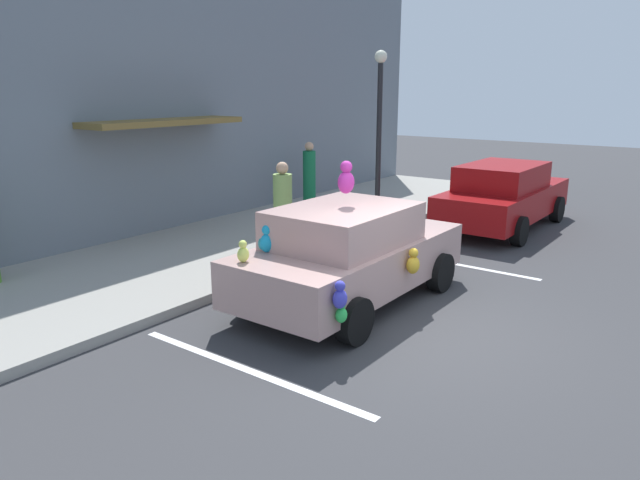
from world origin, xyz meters
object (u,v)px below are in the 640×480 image
(parked_sedan_behind, at_px, (504,195))
(teddy_bear_on_sidewalk, at_px, (328,223))
(pedestrian_by_lamp, at_px, (309,176))
(plush_covered_car, at_px, (349,253))
(pedestrian_near_shopfront, at_px, (283,209))
(street_lamp_post, at_px, (379,120))

(parked_sedan_behind, bearing_deg, teddy_bear_on_sidewalk, 149.35)
(pedestrian_by_lamp, bearing_deg, plush_covered_car, -137.45)
(pedestrian_near_shopfront, bearing_deg, street_lamp_post, -5.29)
(parked_sedan_behind, distance_m, teddy_bear_on_sidewalk, 4.51)
(plush_covered_car, height_order, teddy_bear_on_sidewalk, plush_covered_car)
(pedestrian_near_shopfront, relative_size, pedestrian_by_lamp, 1.01)
(teddy_bear_on_sidewalk, bearing_deg, plush_covered_car, -138.61)
(teddy_bear_on_sidewalk, bearing_deg, street_lamp_post, 1.52)
(pedestrian_near_shopfront, height_order, pedestrian_by_lamp, pedestrian_near_shopfront)
(teddy_bear_on_sidewalk, bearing_deg, pedestrian_by_lamp, 43.54)
(street_lamp_post, bearing_deg, parked_sedan_behind, -52.01)
(plush_covered_car, relative_size, pedestrian_near_shopfront, 2.39)
(street_lamp_post, height_order, pedestrian_near_shopfront, street_lamp_post)
(plush_covered_car, xyz_separation_m, teddy_bear_on_sidewalk, (2.44, 2.15, -0.27))
(street_lamp_post, xyz_separation_m, pedestrian_near_shopfront, (-3.09, 0.29, -1.59))
(teddy_bear_on_sidewalk, bearing_deg, pedestrian_near_shopfront, 162.06)
(teddy_bear_on_sidewalk, distance_m, pedestrian_by_lamp, 3.82)
(street_lamp_post, bearing_deg, plush_covered_car, -153.81)
(parked_sedan_behind, height_order, street_lamp_post, street_lamp_post)
(pedestrian_near_shopfront, xyz_separation_m, pedestrian_by_lamp, (3.80, 2.28, 0.00))
(street_lamp_post, xyz_separation_m, pedestrian_by_lamp, (0.71, 2.56, -1.59))
(parked_sedan_behind, height_order, teddy_bear_on_sidewalk, parked_sedan_behind)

